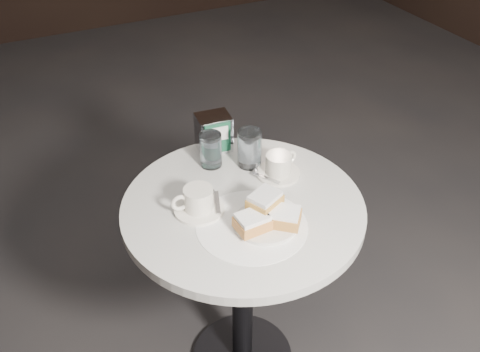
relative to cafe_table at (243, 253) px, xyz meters
name	(u,v)px	position (x,y,z in m)	size (l,w,h in m)	color
cafe_table	(243,253)	(0.00, 0.00, 0.00)	(0.70, 0.70, 0.74)	black
sugar_spill	(252,225)	(-0.02, -0.09, 0.20)	(0.31, 0.31, 0.00)	white
beignet_plate	(267,216)	(0.02, -0.11, 0.23)	(0.21, 0.21, 0.09)	silver
coffee_cup_left	(198,201)	(-0.13, 0.03, 0.23)	(0.16, 0.16, 0.07)	white
coffee_cup_right	(279,166)	(0.16, 0.08, 0.23)	(0.17, 0.17, 0.07)	silver
water_glass_left	(211,150)	(0.00, 0.22, 0.25)	(0.08, 0.08, 0.11)	silver
water_glass_right	(249,149)	(0.10, 0.17, 0.26)	(0.08, 0.08, 0.12)	silver
napkin_dispenser	(214,133)	(0.04, 0.30, 0.26)	(0.11, 0.10, 0.12)	silver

